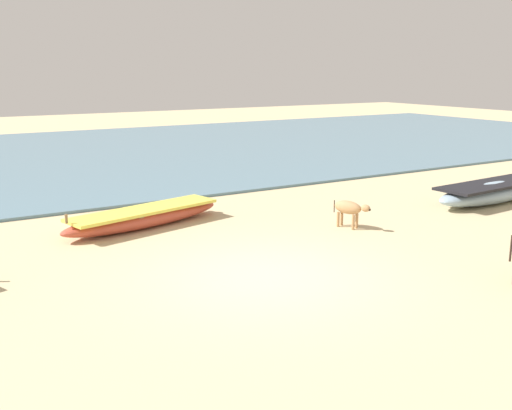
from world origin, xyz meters
name	(u,v)px	position (x,y,z in m)	size (l,w,h in m)	color
ground	(267,276)	(0.00, 0.00, 0.00)	(80.00, 80.00, 0.00)	#CCB789
sea_water	(53,158)	(0.00, 16.53, 0.04)	(60.00, 20.00, 0.08)	slate
fishing_boat_1	(493,191)	(8.58, 1.92, 0.30)	(4.48, 1.44, 0.75)	#8CA5B7
fishing_boat_3	(144,217)	(-0.65, 4.36, 0.24)	(4.30, 1.86, 0.64)	#B74733
calf_near_tan	(349,209)	(3.39, 1.84, 0.46)	(0.49, 0.96, 0.64)	tan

